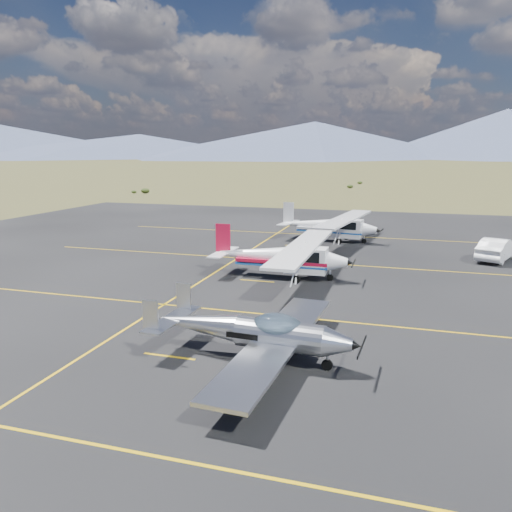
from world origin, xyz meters
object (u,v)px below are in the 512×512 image
at_px(aircraft_cessna, 282,255).
at_px(sedan, 497,249).
at_px(aircraft_plain, 330,225).
at_px(aircraft_low_wing, 257,332).

height_order(aircraft_cessna, sedan, aircraft_cessna).
relative_size(aircraft_cessna, aircraft_plain, 0.99).
distance_m(aircraft_low_wing, sedan, 22.91).
height_order(aircraft_low_wing, aircraft_cessna, aircraft_cessna).
bearing_deg(aircraft_cessna, sedan, 34.53).
bearing_deg(sedan, aircraft_low_wing, 84.66).
bearing_deg(sedan, aircraft_plain, 3.91).
bearing_deg(aircraft_plain, sedan, -10.39).
xyz_separation_m(aircraft_low_wing, sedan, (10.71, 20.25, -0.27)).
xyz_separation_m(aircraft_cessna, aircraft_plain, (0.90, 12.64, 0.00)).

